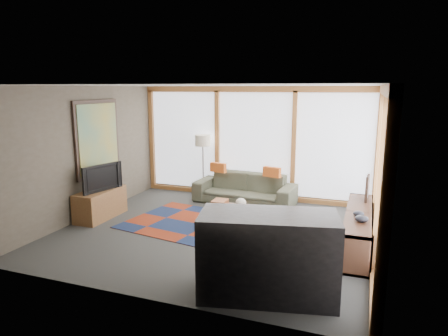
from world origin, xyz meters
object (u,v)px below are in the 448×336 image
(floor_lamp, at_px, (203,166))
(bar_counter, at_px, (268,255))
(sofa, at_px, (245,189))
(television, at_px, (100,177))
(tv_console, at_px, (101,204))
(bookshelf, at_px, (359,229))
(coffee_table, at_px, (236,217))

(floor_lamp, height_order, bar_counter, floor_lamp)
(sofa, relative_size, floor_lamp, 1.53)
(television, xyz_separation_m, bar_counter, (3.85, -1.82, -0.31))
(television, relative_size, bar_counter, 0.55)
(sofa, distance_m, bar_counter, 4.11)
(tv_console, distance_m, bar_counter, 4.29)
(floor_lamp, distance_m, bookshelf, 4.15)
(floor_lamp, relative_size, bookshelf, 0.63)
(sofa, height_order, bookshelf, sofa)
(coffee_table, xyz_separation_m, bookshelf, (2.17, -0.21, 0.11))
(floor_lamp, height_order, coffee_table, floor_lamp)
(coffee_table, height_order, television, television)
(sofa, xyz_separation_m, bookshelf, (2.50, -1.78, -0.03))
(sofa, bearing_deg, floor_lamp, 172.24)
(sofa, bearing_deg, tv_console, -136.65)
(sofa, xyz_separation_m, bar_counter, (1.48, -3.83, 0.20))
(bar_counter, bearing_deg, floor_lamp, 110.06)
(bookshelf, distance_m, tv_console, 4.90)
(tv_console, bearing_deg, bookshelf, 2.59)
(bookshelf, bearing_deg, floor_lamp, 151.01)
(bookshelf, bearing_deg, tv_console, -177.41)
(floor_lamp, bearing_deg, bar_counter, -57.38)
(coffee_table, distance_m, bookshelf, 2.19)
(tv_console, relative_size, television, 1.23)
(bookshelf, distance_m, bar_counter, 2.30)
(sofa, xyz_separation_m, television, (-2.37, -2.01, 0.51))
(sofa, height_order, coffee_table, sofa)
(floor_lamp, relative_size, bar_counter, 0.88)
(sofa, height_order, floor_lamp, floor_lamp)
(coffee_table, bearing_deg, sofa, 101.73)
(bookshelf, bearing_deg, sofa, 144.56)
(sofa, bearing_deg, bar_counter, -65.33)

